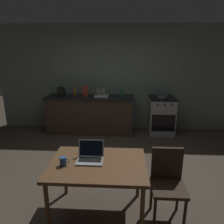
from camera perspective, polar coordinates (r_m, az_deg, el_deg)
The scene contains 14 objects.
ground_plane at distance 3.69m, azimuth -2.33°, elevation -17.12°, with size 12.00×12.00×0.00m, color #473D33.
back_wall at distance 5.52m, azimuth 3.10°, elevation 8.82°, with size 6.40×0.10×2.61m, color slate.
kitchen_counter at distance 5.42m, azimuth -5.79°, elevation -0.57°, with size 2.16×0.64×0.91m.
stove_oven at distance 5.44m, azimuth 12.94°, elevation -0.91°, with size 0.60×0.62×0.91m.
dining_table at distance 2.71m, azimuth -3.79°, elevation -14.65°, with size 1.16×0.84×0.72m.
chair at distance 2.83m, azimuth 14.47°, elevation -16.94°, with size 0.40×0.40×0.89m.
laptop at distance 2.72m, azimuth -5.77°, elevation -11.65°, with size 0.32×0.28×0.22m.
electric_kettle at distance 5.44m, azimuth -13.37°, elevation 5.24°, with size 0.19×0.17×0.23m.
bottle at distance 5.17m, azimuth 2.47°, elevation 5.16°, with size 0.07×0.07×0.25m.
frying_pan at distance 5.29m, azimuth 13.22°, elevation 3.98°, with size 0.23×0.40×0.05m.
coffee_mug at distance 2.65m, azimuth -12.79°, elevation -12.60°, with size 0.11×0.08×0.10m.
cereal_box at distance 5.32m, azimuth -7.09°, elevation 5.51°, with size 0.13×0.05×0.26m.
dish_rack at distance 5.26m, azimuth -2.79°, elevation 4.59°, with size 0.34×0.26×0.21m.
bottle_b at distance 5.43m, azimuth -9.87°, elevation 5.65°, with size 0.08×0.08×0.28m.
Camera 1 is at (0.32, -3.06, 2.05)m, focal length 34.57 mm.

